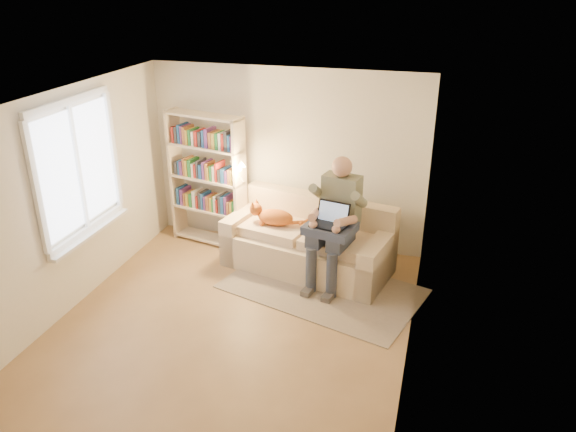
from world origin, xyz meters
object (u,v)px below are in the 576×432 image
(cat, at_px, (269,216))
(bookshelf, at_px, (207,174))
(laptop, at_px, (337,221))
(person, at_px, (336,216))
(sofa, at_px, (309,245))

(cat, height_order, bookshelf, bookshelf)
(laptop, bearing_deg, bookshelf, 170.95)
(laptop, distance_m, bookshelf, 2.22)
(cat, relative_size, bookshelf, 0.39)
(person, height_order, laptop, person)
(sofa, distance_m, laptop, 0.87)
(sofa, bearing_deg, person, -20.11)
(person, xyz_separation_m, laptop, (0.05, -0.18, 0.01))
(laptop, relative_size, bookshelf, 0.24)
(cat, distance_m, laptop, 1.11)
(cat, bearing_deg, person, -1.32)
(cat, bearing_deg, sofa, 14.77)
(sofa, relative_size, laptop, 4.96)
(sofa, bearing_deg, cat, -165.23)
(bookshelf, bearing_deg, sofa, -0.67)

